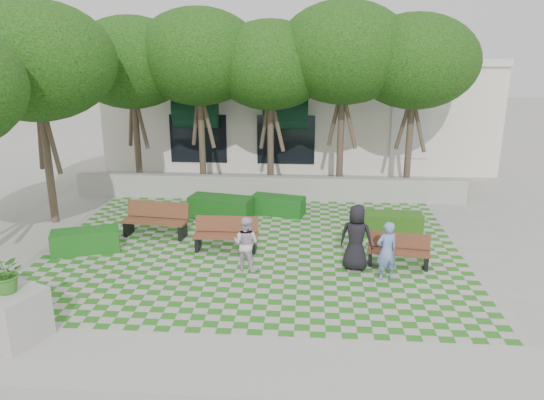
# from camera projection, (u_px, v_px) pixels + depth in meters

# --- Properties ---
(ground) EXTENTS (90.00, 90.00, 0.00)m
(ground) POSITION_uv_depth(u_px,v_px,m) (250.00, 264.00, 14.67)
(ground) COLOR gray
(ground) RESTS_ON ground
(lawn) EXTENTS (12.00, 12.00, 0.00)m
(lawn) POSITION_uv_depth(u_px,v_px,m) (254.00, 250.00, 15.63)
(lawn) COLOR #2B721E
(lawn) RESTS_ON ground
(sidewalk_south) EXTENTS (16.00, 2.00, 0.01)m
(sidewalk_south) POSITION_uv_depth(u_px,v_px,m) (223.00, 362.00, 10.19)
(sidewalk_south) COLOR #9E9B93
(sidewalk_south) RESTS_ON ground
(sidewalk_west) EXTENTS (2.00, 12.00, 0.01)m
(sidewalk_west) POSITION_uv_depth(u_px,v_px,m) (19.00, 243.00, 16.12)
(sidewalk_west) COLOR #9E9B93
(sidewalk_west) RESTS_ON ground
(retaining_wall) EXTENTS (15.00, 0.36, 0.90)m
(retaining_wall) POSITION_uv_depth(u_px,v_px,m) (268.00, 188.00, 20.46)
(retaining_wall) COLOR #9E9B93
(retaining_wall) RESTS_ON ground
(bench_east) EXTENTS (1.74, 0.79, 0.88)m
(bench_east) POSITION_uv_depth(u_px,v_px,m) (398.00, 251.00, 14.46)
(bench_east) COLOR #57301E
(bench_east) RESTS_ON ground
(bench_mid) EXTENTS (1.87, 0.63, 0.98)m
(bench_mid) POSITION_uv_depth(u_px,v_px,m) (226.00, 235.00, 15.52)
(bench_mid) COLOR brown
(bench_mid) RESTS_ON ground
(bench_west) EXTENTS (2.09, 0.91, 1.06)m
(bench_west) POSITION_uv_depth(u_px,v_px,m) (156.00, 220.00, 16.62)
(bench_west) COLOR brown
(bench_west) RESTS_ON ground
(hedge_east) EXTENTS (1.96, 0.84, 0.68)m
(hedge_east) POSITION_uv_depth(u_px,v_px,m) (391.00, 224.00, 16.84)
(hedge_east) COLOR #224B14
(hedge_east) RESTS_ON ground
(hedge_midright) EXTENTS (1.99, 1.19, 0.65)m
(hedge_midright) POSITION_uv_depth(u_px,v_px,m) (278.00, 205.00, 18.73)
(hedge_midright) COLOR #144B17
(hedge_midright) RESTS_ON ground
(hedge_midleft) EXTENTS (2.28, 1.28, 0.75)m
(hedge_midleft) POSITION_uv_depth(u_px,v_px,m) (221.00, 207.00, 18.35)
(hedge_midleft) COLOR #124614
(hedge_midleft) RESTS_ON ground
(hedge_west) EXTENTS (2.03, 1.36, 0.66)m
(hedge_west) POSITION_uv_depth(u_px,v_px,m) (86.00, 241.00, 15.42)
(hedge_west) COLOR #155217
(hedge_west) RESTS_ON ground
(planter_front) EXTENTS (1.41, 1.41, 1.92)m
(planter_front) POSITION_uv_depth(u_px,v_px,m) (12.00, 305.00, 10.76)
(planter_front) COLOR #9E9B93
(planter_front) RESTS_ON ground
(person_blue) EXTENTS (0.67, 0.56, 1.57)m
(person_blue) POSITION_uv_depth(u_px,v_px,m) (387.00, 251.00, 13.51)
(person_blue) COLOR #6B86C4
(person_blue) RESTS_ON ground
(person_dark) EXTENTS (1.00, 0.79, 1.81)m
(person_dark) POSITION_uv_depth(u_px,v_px,m) (356.00, 238.00, 14.09)
(person_dark) COLOR black
(person_dark) RESTS_ON ground
(person_white) EXTENTS (0.88, 0.78, 1.50)m
(person_white) POSITION_uv_depth(u_px,v_px,m) (246.00, 243.00, 14.10)
(person_white) COLOR silver
(person_white) RESTS_ON ground
(tree_row) EXTENTS (17.70, 13.40, 7.41)m
(tree_row) POSITION_uv_depth(u_px,v_px,m) (215.00, 62.00, 18.97)
(tree_row) COLOR #47382B
(tree_row) RESTS_ON ground
(building) EXTENTS (18.00, 8.92, 5.15)m
(building) POSITION_uv_depth(u_px,v_px,m) (298.00, 109.00, 27.31)
(building) COLOR silver
(building) RESTS_ON ground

